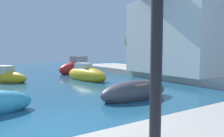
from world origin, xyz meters
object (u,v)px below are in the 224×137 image
(moored_boat_4, at_px, (135,92))
(moored_boat_5, at_px, (86,75))
(quayside_tree, at_px, (137,41))
(waterfront_building_main, at_px, (184,29))
(moored_boat_0, at_px, (77,68))
(moored_boat_2, at_px, (6,77))

(moored_boat_4, relative_size, moored_boat_5, 0.79)
(moored_boat_4, relative_size, quayside_tree, 0.93)
(quayside_tree, bearing_deg, waterfront_building_main, -76.75)
(moored_boat_4, distance_m, moored_boat_5, 7.51)
(waterfront_building_main, bearing_deg, moored_boat_0, 126.58)
(moored_boat_2, relative_size, waterfront_building_main, 0.46)
(moored_boat_0, xyz_separation_m, moored_boat_5, (-1.44, -5.49, -0.13))
(waterfront_building_main, distance_m, quayside_tree, 5.25)
(moored_boat_2, distance_m, quayside_tree, 12.77)
(quayside_tree, bearing_deg, moored_boat_2, 178.28)
(moored_boat_2, height_order, moored_boat_4, moored_boat_2)
(moored_boat_0, xyz_separation_m, quayside_tree, (5.31, -3.72, 2.89))
(moored_boat_2, height_order, waterfront_building_main, waterfront_building_main)
(moored_boat_2, bearing_deg, quayside_tree, 52.77)
(moored_boat_0, height_order, quayside_tree, quayside_tree)
(moored_boat_0, distance_m, quayside_tree, 7.10)
(moored_boat_2, distance_m, moored_boat_4, 10.74)
(moored_boat_4, bearing_deg, moored_boat_2, 114.10)
(moored_boat_4, distance_m, waterfront_building_main, 10.51)
(moored_boat_5, xyz_separation_m, waterfront_building_main, (7.95, -3.27, 3.89))
(moored_boat_5, bearing_deg, quayside_tree, 94.47)
(moored_boat_2, height_order, moored_boat_5, moored_boat_5)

